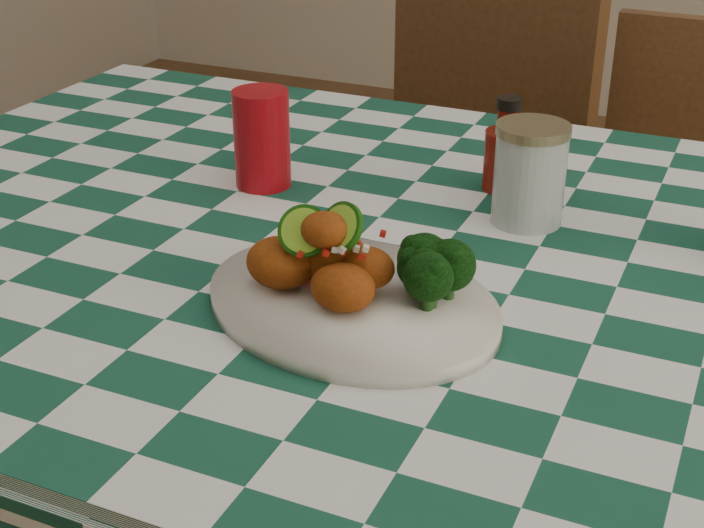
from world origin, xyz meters
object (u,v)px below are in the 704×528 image
at_px(fried_chicken_pile, 329,253).
at_px(wooden_chair_left, 427,219).
at_px(mason_jar, 530,174).
at_px(red_tumbler, 262,139).
at_px(wooden_chair_right, 681,277).
at_px(ketchup_bottle, 506,144).
at_px(plate, 352,304).
at_px(dining_table, 427,514).

height_order(fried_chicken_pile, wooden_chair_left, wooden_chair_left).
bearing_deg(wooden_chair_left, mason_jar, -44.16).
distance_m(red_tumbler, wooden_chair_right, 0.93).
bearing_deg(mason_jar, fried_chicken_pile, -113.97).
bearing_deg(wooden_chair_right, ketchup_bottle, -110.78).
xyz_separation_m(plate, wooden_chair_right, (0.26, 0.92, -0.36)).
relative_size(plate, wooden_chair_right, 0.37).
xyz_separation_m(plate, wooden_chair_left, (-0.22, 0.85, -0.30)).
xyz_separation_m(fried_chicken_pile, wooden_chair_left, (-0.20, 0.85, -0.35)).
height_order(fried_chicken_pile, mason_jar, mason_jar).
distance_m(mason_jar, wooden_chair_left, 0.74).
height_order(dining_table, plate, plate).
relative_size(fried_chicken_pile, mason_jar, 1.11).
height_order(red_tumbler, ketchup_bottle, red_tumbler).
bearing_deg(red_tumbler, dining_table, -19.32).
relative_size(ketchup_bottle, wooden_chair_right, 0.14).
bearing_deg(plate, red_tumbler, 133.14).
distance_m(dining_table, wooden_chair_left, 0.74).
height_order(red_tumbler, wooden_chair_right, red_tumbler).
height_order(red_tumbler, mason_jar, red_tumbler).
bearing_deg(ketchup_bottle, mason_jar, -58.70).
bearing_deg(fried_chicken_pile, wooden_chair_left, 102.88).
xyz_separation_m(plate, mason_jar, (0.11, 0.29, 0.05)).
bearing_deg(mason_jar, wooden_chair_left, 120.19).
distance_m(red_tumbler, mason_jar, 0.36).
bearing_deg(dining_table, ketchup_bottle, 86.57).
height_order(dining_table, fried_chicken_pile, fried_chicken_pile).
bearing_deg(wooden_chair_left, fried_chicken_pile, -61.47).
height_order(plate, ketchup_bottle, ketchup_bottle).
xyz_separation_m(red_tumbler, wooden_chair_right, (0.51, 0.66, -0.41)).
bearing_deg(fried_chicken_pile, wooden_chair_right, 72.72).
xyz_separation_m(ketchup_bottle, mason_jar, (0.06, -0.09, 0.00)).
bearing_deg(plate, dining_table, 77.58).
relative_size(dining_table, mason_jar, 13.19).
bearing_deg(mason_jar, red_tumbler, -175.62).
relative_size(plate, mason_jar, 2.61).
distance_m(plate, red_tumbler, 0.37).
distance_m(dining_table, wooden_chair_right, 0.79).
xyz_separation_m(dining_table, fried_chicken_pile, (-0.06, -0.17, 0.46)).
bearing_deg(plate, fried_chicken_pile, 180.00).
distance_m(fried_chicken_pile, ketchup_bottle, 0.39).
height_order(wooden_chair_left, wooden_chair_right, wooden_chair_left).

